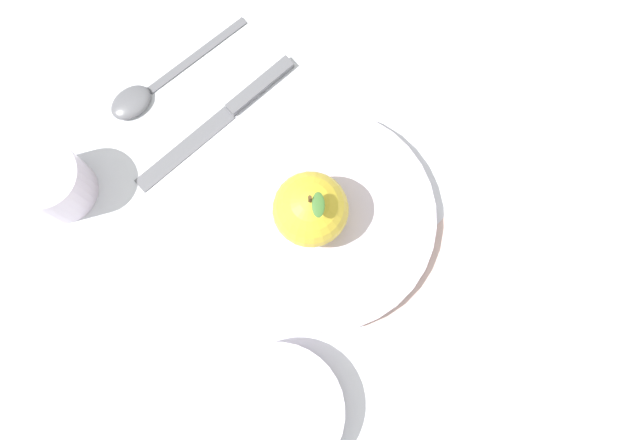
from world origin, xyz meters
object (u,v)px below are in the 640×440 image
at_px(knife, 230,111).
at_px(spoon, 147,91).
at_px(apple, 311,210).
at_px(cup, 52,181).
at_px(side_bowl, 276,412).
at_px(dinner_plate, 320,222).
at_px(linen_napkin, 449,306).

xyz_separation_m(knife, spoon, (-0.09, -0.04, 0.00)).
bearing_deg(apple, cup, -148.12).
bearing_deg(side_bowl, apple, 119.30).
bearing_deg(knife, dinner_plate, -12.82).
distance_m(spoon, linen_napkin, 0.40).
xyz_separation_m(side_bowl, cup, (-0.32, 0.03, 0.02)).
xyz_separation_m(dinner_plate, apple, (-0.01, -0.00, 0.05)).
bearing_deg(side_bowl, cup, 174.37).
height_order(cup, linen_napkin, cup).
xyz_separation_m(side_bowl, knife, (-0.24, 0.21, -0.02)).
relative_size(dinner_plate, cup, 3.25).
height_order(dinner_plate, cup, cup).
bearing_deg(spoon, side_bowl, -27.51).
xyz_separation_m(apple, linen_napkin, (0.17, 0.02, -0.06)).
bearing_deg(apple, side_bowl, -60.70).
bearing_deg(dinner_plate, linen_napkin, 5.94).
bearing_deg(side_bowl, linen_napkin, 69.66).
distance_m(cup, spoon, 0.14).
bearing_deg(knife, linen_napkin, -3.41).
bearing_deg(apple, knife, 165.09).
bearing_deg(linen_napkin, knife, 176.59).
height_order(dinner_plate, apple, apple).
relative_size(dinner_plate, knife, 1.11).
height_order(apple, side_bowl, apple).
relative_size(side_bowl, spoon, 0.74).
distance_m(dinner_plate, cup, 0.28).
distance_m(apple, side_bowl, 0.20).
bearing_deg(cup, dinner_plate, 31.52).
bearing_deg(side_bowl, knife, 138.95).
height_order(dinner_plate, spoon, dinner_plate).
xyz_separation_m(dinner_plate, spoon, (-0.24, -0.01, -0.01)).
bearing_deg(linen_napkin, side_bowl, -110.34).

